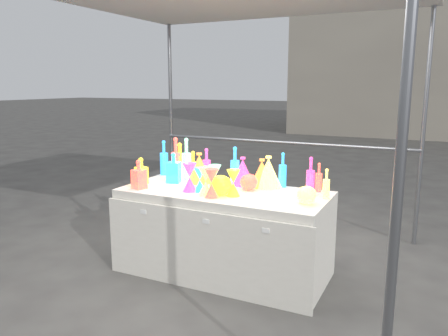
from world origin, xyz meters
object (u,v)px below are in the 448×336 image
at_px(bottle_0, 193,166).
at_px(globe_0, 221,186).
at_px(decanter_0, 141,171).
at_px(hourglass_0, 212,183).
at_px(lampshade_0, 199,168).
at_px(display_table, 224,232).
at_px(cardboard_box_closed, 237,197).

bearing_deg(bottle_0, globe_0, -38.86).
bearing_deg(decanter_0, globe_0, 18.35).
bearing_deg(globe_0, hourglass_0, -109.30).
bearing_deg(lampshade_0, decanter_0, -137.39).
relative_size(display_table, hourglass_0, 7.75).
distance_m(display_table, bottle_0, 0.73).
relative_size(cardboard_box_closed, decanter_0, 2.30).
bearing_deg(display_table, decanter_0, -174.52).
distance_m(cardboard_box_closed, decanter_0, 1.95).
xyz_separation_m(bottle_0, hourglass_0, (0.46, -0.49, -0.02)).
distance_m(display_table, cardboard_box_closed, 1.87).
bearing_deg(decanter_0, display_table, 28.38).
xyz_separation_m(decanter_0, lampshade_0, (0.46, 0.27, 0.02)).
bearing_deg(globe_0, lampshade_0, 139.10).
bearing_deg(decanter_0, cardboard_box_closed, 108.03).
relative_size(bottle_0, decanter_0, 1.17).
bearing_deg(display_table, hourglass_0, -87.26).
distance_m(bottle_0, lampshade_0, 0.11).
distance_m(bottle_0, hourglass_0, 0.67).
distance_m(decanter_0, lampshade_0, 0.54).
distance_m(display_table, lampshade_0, 0.65).
xyz_separation_m(bottle_0, lampshade_0, (0.10, -0.05, -0.00)).
xyz_separation_m(cardboard_box_closed, decanter_0, (-0.15, -1.82, 0.67)).
height_order(cardboard_box_closed, hourglass_0, hourglass_0).
bearing_deg(decanter_0, bottle_0, 64.64).
relative_size(display_table, globe_0, 9.81).
height_order(display_table, bottle_0, bottle_0).
bearing_deg(cardboard_box_closed, hourglass_0, -61.52).
bearing_deg(globe_0, display_table, 107.53).
bearing_deg(display_table, cardboard_box_closed, 110.66).
distance_m(display_table, globe_0, 0.48).
height_order(cardboard_box_closed, decanter_0, decanter_0).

